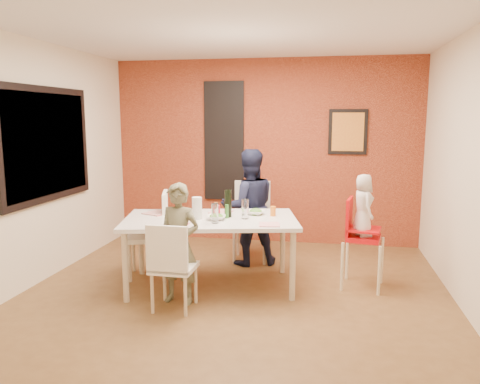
% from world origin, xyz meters
% --- Properties ---
extents(ground, '(4.50, 4.50, 0.00)m').
position_xyz_m(ground, '(0.00, 0.00, 0.00)').
color(ground, brown).
rests_on(ground, ground).
extents(ceiling, '(4.50, 4.50, 0.02)m').
position_xyz_m(ceiling, '(0.00, 0.00, 2.70)').
color(ceiling, silver).
rests_on(ceiling, wall_back).
extents(wall_back, '(4.50, 0.02, 2.70)m').
position_xyz_m(wall_back, '(0.00, 2.25, 1.35)').
color(wall_back, beige).
rests_on(wall_back, ground).
extents(wall_front, '(4.50, 0.02, 2.70)m').
position_xyz_m(wall_front, '(0.00, -2.25, 1.35)').
color(wall_front, beige).
rests_on(wall_front, ground).
extents(wall_left, '(0.02, 4.50, 2.70)m').
position_xyz_m(wall_left, '(-2.25, 0.00, 1.35)').
color(wall_left, beige).
rests_on(wall_left, ground).
extents(wall_right, '(0.02, 4.50, 2.70)m').
position_xyz_m(wall_right, '(2.25, 0.00, 1.35)').
color(wall_right, beige).
rests_on(wall_right, ground).
extents(brick_accent_wall, '(4.50, 0.02, 2.70)m').
position_xyz_m(brick_accent_wall, '(0.00, 2.23, 1.35)').
color(brick_accent_wall, maroon).
rests_on(brick_accent_wall, ground).
extents(picture_window_frame, '(0.05, 1.70, 1.30)m').
position_xyz_m(picture_window_frame, '(-2.22, 0.20, 1.55)').
color(picture_window_frame, black).
rests_on(picture_window_frame, wall_left).
extents(picture_window_pane, '(0.02, 1.55, 1.15)m').
position_xyz_m(picture_window_pane, '(-2.21, 0.20, 1.55)').
color(picture_window_pane, black).
rests_on(picture_window_pane, wall_left).
extents(glassblock_strip, '(0.55, 0.03, 1.70)m').
position_xyz_m(glassblock_strip, '(-0.60, 2.21, 1.50)').
color(glassblock_strip, '#B4BDC4').
rests_on(glassblock_strip, wall_back).
extents(glassblock_surround, '(0.60, 0.03, 1.76)m').
position_xyz_m(glassblock_surround, '(-0.60, 2.21, 1.50)').
color(glassblock_surround, black).
rests_on(glassblock_surround, wall_back).
extents(art_print_frame, '(0.54, 0.03, 0.64)m').
position_xyz_m(art_print_frame, '(1.20, 2.21, 1.65)').
color(art_print_frame, black).
rests_on(art_print_frame, wall_back).
extents(art_print_canvas, '(0.44, 0.01, 0.54)m').
position_xyz_m(art_print_canvas, '(1.20, 2.19, 1.65)').
color(art_print_canvas, gold).
rests_on(art_print_canvas, wall_back).
extents(dining_table, '(2.03, 1.40, 0.77)m').
position_xyz_m(dining_table, '(-0.31, 0.19, 0.70)').
color(dining_table, white).
rests_on(dining_table, ground).
extents(chair_near, '(0.41, 0.41, 0.87)m').
position_xyz_m(chair_near, '(-0.51, -0.54, 0.49)').
color(chair_near, white).
rests_on(chair_near, ground).
extents(chair_far, '(0.50, 0.50, 1.02)m').
position_xyz_m(chair_far, '(-0.04, 1.32, 0.57)').
color(chair_far, silver).
rests_on(chair_far, ground).
extents(chair_left, '(0.58, 0.58, 1.00)m').
position_xyz_m(chair_left, '(-1.03, 0.41, 0.56)').
color(chair_left, white).
rests_on(chair_left, ground).
extents(high_chair, '(0.48, 0.48, 0.99)m').
position_xyz_m(high_chair, '(1.29, 0.48, 0.59)').
color(high_chair, red).
rests_on(high_chair, ground).
extents(child_near, '(0.49, 0.36, 1.22)m').
position_xyz_m(child_near, '(-0.51, -0.31, 0.61)').
color(child_near, '#5D5B42').
rests_on(child_near, ground).
extents(child_far, '(0.87, 0.78, 1.47)m').
position_xyz_m(child_far, '(-0.03, 1.07, 0.73)').
color(child_far, '#161932').
rests_on(child_far, ground).
extents(toddler, '(0.31, 0.38, 0.67)m').
position_xyz_m(toddler, '(1.32, 0.48, 0.92)').
color(toddler, beige).
rests_on(toddler, high_chair).
extents(plate_near_left, '(0.23, 0.23, 0.01)m').
position_xyz_m(plate_near_left, '(-0.56, -0.20, 0.78)').
color(plate_near_left, white).
rests_on(plate_near_left, dining_table).
extents(plate_far_mid, '(0.26, 0.26, 0.01)m').
position_xyz_m(plate_far_mid, '(-0.26, 0.51, 0.78)').
color(plate_far_mid, white).
rests_on(plate_far_mid, dining_table).
extents(plate_near_right, '(0.23, 0.23, 0.01)m').
position_xyz_m(plate_near_right, '(0.37, -0.03, 0.78)').
color(plate_near_right, white).
rests_on(plate_near_right, dining_table).
extents(plate_far_left, '(0.32, 0.32, 0.01)m').
position_xyz_m(plate_far_left, '(-0.97, 0.31, 0.78)').
color(plate_far_left, white).
rests_on(plate_far_left, dining_table).
extents(salad_bowl_a, '(0.24, 0.24, 0.05)m').
position_xyz_m(salad_bowl_a, '(-0.22, 0.12, 0.80)').
color(salad_bowl_a, white).
rests_on(salad_bowl_a, dining_table).
extents(salad_bowl_b, '(0.22, 0.22, 0.05)m').
position_xyz_m(salad_bowl_b, '(0.15, 0.46, 0.80)').
color(salad_bowl_b, white).
rests_on(salad_bowl_b, dining_table).
extents(wine_bottle, '(0.08, 0.08, 0.30)m').
position_xyz_m(wine_bottle, '(-0.13, 0.28, 0.92)').
color(wine_bottle, black).
rests_on(wine_bottle, dining_table).
extents(wine_glass_a, '(0.07, 0.07, 0.20)m').
position_xyz_m(wine_glass_a, '(-0.20, -0.04, 0.87)').
color(wine_glass_a, white).
rests_on(wine_glass_a, dining_table).
extents(wine_glass_b, '(0.07, 0.07, 0.21)m').
position_xyz_m(wine_glass_b, '(0.07, 0.22, 0.88)').
color(wine_glass_b, white).
rests_on(wine_glass_b, dining_table).
extents(paper_towel_roll, '(0.11, 0.11, 0.24)m').
position_xyz_m(paper_towel_roll, '(-0.43, 0.12, 0.89)').
color(paper_towel_roll, silver).
rests_on(paper_towel_roll, dining_table).
extents(condiment_red, '(0.04, 0.04, 0.15)m').
position_xyz_m(condiment_red, '(-0.21, 0.14, 0.85)').
color(condiment_red, red).
rests_on(condiment_red, dining_table).
extents(condiment_green, '(0.04, 0.04, 0.15)m').
position_xyz_m(condiment_green, '(-0.13, 0.22, 0.85)').
color(condiment_green, '#307326').
rests_on(condiment_green, dining_table).
extents(condiment_brown, '(0.04, 0.04, 0.15)m').
position_xyz_m(condiment_brown, '(-0.27, 0.30, 0.85)').
color(condiment_brown, brown).
rests_on(condiment_brown, dining_table).
extents(sippy_cup, '(0.06, 0.06, 0.11)m').
position_xyz_m(sippy_cup, '(0.35, 0.42, 0.83)').
color(sippy_cup, orange).
rests_on(sippy_cup, dining_table).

